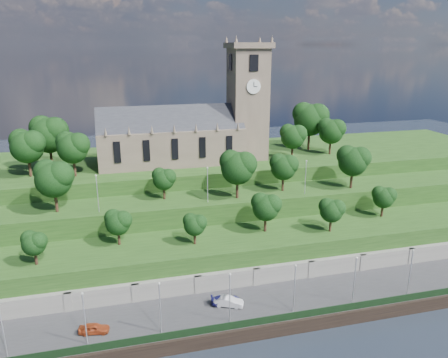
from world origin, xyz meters
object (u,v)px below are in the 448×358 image
object	(u,v)px
car_middle	(229,302)
car_right	(226,300)
church	(192,129)
car_left	(94,328)

from	to	relation	value
car_middle	car_right	size ratio (longest dim) A/B	0.97
church	car_left	world-z (taller)	church
church	car_middle	size ratio (longest dim) A/B	8.43
church	car_middle	world-z (taller)	church
car_left	car_right	xyz separation A→B (m)	(19.75, 2.31, -0.03)
church	car_right	bearing A→B (deg)	-93.20
church	car_right	size ratio (longest dim) A/B	8.18
car_middle	church	bearing A→B (deg)	20.28
car_middle	car_right	bearing A→B (deg)	42.18
car_left	car_middle	distance (m)	20.05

